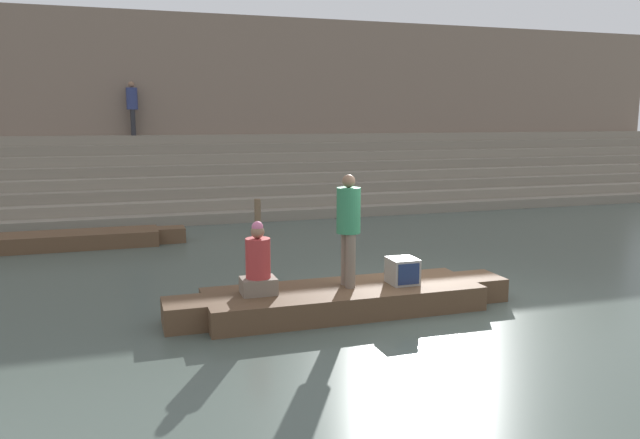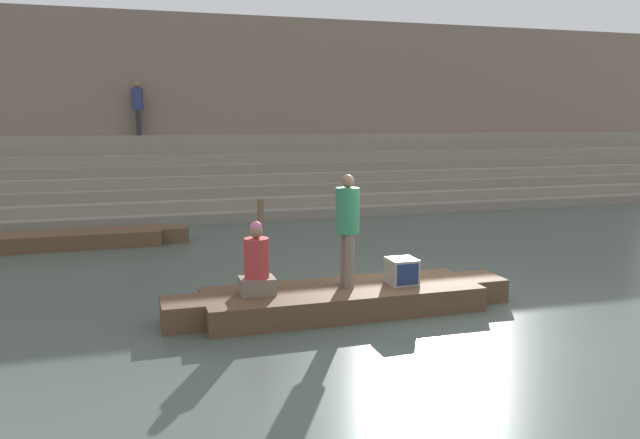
{
  "view_description": "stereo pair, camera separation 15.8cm",
  "coord_description": "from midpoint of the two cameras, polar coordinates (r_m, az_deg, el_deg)",
  "views": [
    {
      "loc": [
        -4.83,
        -9.06,
        3.03
      ],
      "look_at": [
        -1.57,
        1.09,
        1.28
      ],
      "focal_mm": 35.0,
      "sensor_mm": 36.0,
      "label": 1
    },
    {
      "loc": [
        -4.68,
        -9.1,
        3.03
      ],
      "look_at": [
        -1.57,
        1.09,
        1.28
      ],
      "focal_mm": 35.0,
      "sensor_mm": 36.0,
      "label": 2
    }
  ],
  "objects": [
    {
      "name": "rowboat_main",
      "position": [
        9.93,
        1.67,
        -7.22
      ],
      "size": [
        5.57,
        1.49,
        0.38
      ],
      "rotation": [
        0.0,
        0.0,
        -0.01
      ],
      "color": "brown",
      "rests_on": "ground"
    },
    {
      "name": "ground_plane",
      "position": [
        10.69,
        9.5,
        -7.28
      ],
      "size": [
        120.0,
        120.0,
        0.0
      ],
      "primitive_type": "plane",
      "color": "#47544C"
    },
    {
      "name": "back_wall",
      "position": [
        23.34,
        -6.15,
        9.8
      ],
      "size": [
        34.2,
        1.28,
        6.56
      ],
      "color": "#7F6B5B",
      "rests_on": "ground"
    },
    {
      "name": "moored_boat_shore",
      "position": [
        15.86,
        -23.32,
        -1.76
      ],
      "size": [
        5.96,
        1.07,
        0.36
      ],
      "rotation": [
        0.0,
        0.0,
        -0.08
      ],
      "color": "brown",
      "rests_on": "ground"
    },
    {
      "name": "mooring_post",
      "position": [
        16.03,
        -6.0,
        0.14
      ],
      "size": [
        0.17,
        0.17,
        0.98
      ],
      "primitive_type": "cylinder",
      "color": "brown",
      "rests_on": "ground"
    },
    {
      "name": "ghat_steps",
      "position": [
        21.29,
        -4.82,
        3.44
      ],
      "size": [
        36.0,
        4.58,
        2.44
      ],
      "color": "gray",
      "rests_on": "ground"
    },
    {
      "name": "person_on_steps",
      "position": [
        21.98,
        -17.0,
        10.02
      ],
      "size": [
        0.37,
        0.37,
        1.77
      ],
      "rotation": [
        0.0,
        0.0,
        0.55
      ],
      "color": "#28282D",
      "rests_on": "ghat_steps"
    },
    {
      "name": "person_standing",
      "position": [
        9.75,
        2.15,
        -0.3
      ],
      "size": [
        0.38,
        0.38,
        1.78
      ],
      "rotation": [
        0.0,
        0.0,
        0.24
      ],
      "color": "#756656",
      "rests_on": "rowboat_main"
    },
    {
      "name": "tv_set",
      "position": [
        10.13,
        7.12,
        -4.69
      ],
      "size": [
        0.44,
        0.46,
        0.42
      ],
      "rotation": [
        0.0,
        0.0,
        -0.09
      ],
      "color": "#9E998E",
      "rests_on": "rowboat_main"
    },
    {
      "name": "person_rowing",
      "position": [
        9.48,
        -6.16,
        -4.2
      ],
      "size": [
        0.53,
        0.41,
        1.12
      ],
      "rotation": [
        0.0,
        0.0,
        0.04
      ],
      "color": "#756656",
      "rests_on": "rowboat_main"
    }
  ]
}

